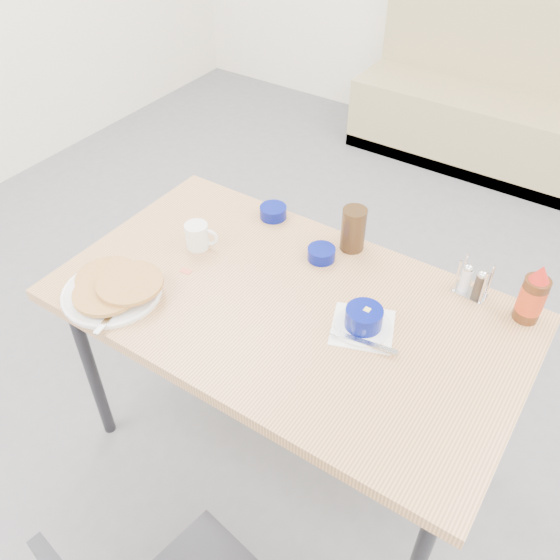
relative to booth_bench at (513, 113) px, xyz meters
The scene contains 12 objects.
ground 2.81m from the booth_bench, 90.00° to the right, with size 6.00×6.00×0.00m, color slate.
booth_bench is the anchor object (origin of this frame).
dining_table 2.56m from the booth_bench, 90.00° to the right, with size 1.40×0.80×0.76m.
pancake_plate 2.86m from the booth_bench, 99.36° to the right, with size 0.30×0.31×0.05m.
coffee_mug 2.54m from the booth_bench, 99.07° to the right, with size 0.11×0.08×0.09m.
grits_setting 2.55m from the booth_bench, 84.63° to the right, with size 0.24×0.23×0.07m.
creamer_bowl 2.25m from the booth_bench, 97.36° to the right, with size 0.09×0.09×0.04m.
butter_bowl 2.34m from the booth_bench, 90.59° to the right, with size 0.09×0.09×0.04m.
amber_tumbler 2.25m from the booth_bench, 89.18° to the right, with size 0.08×0.08×0.15m, color #342110.
condiment_caddy 2.28m from the booth_bench, 78.70° to the right, with size 0.11×0.07×0.12m.
syrup_bottle 2.34m from the booth_bench, 74.57° to the right, with size 0.07×0.07×0.20m.
sugar_wrapper 2.65m from the booth_bench, 97.67° to the right, with size 0.04×0.02×0.00m, color #E6624C.
Camera 1 is at (0.69, -0.83, 1.99)m, focal length 38.00 mm.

